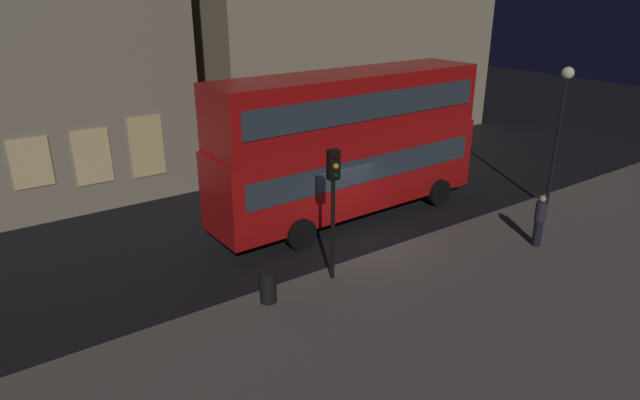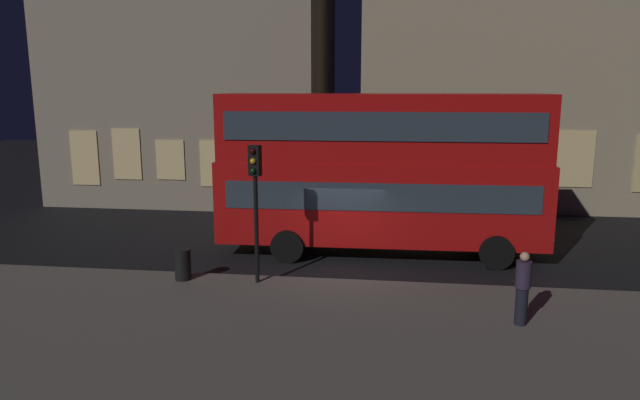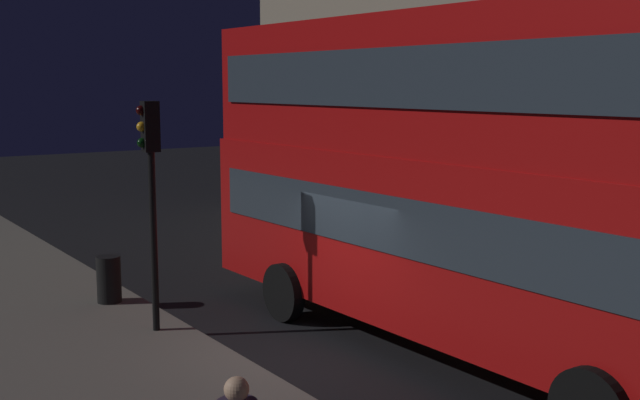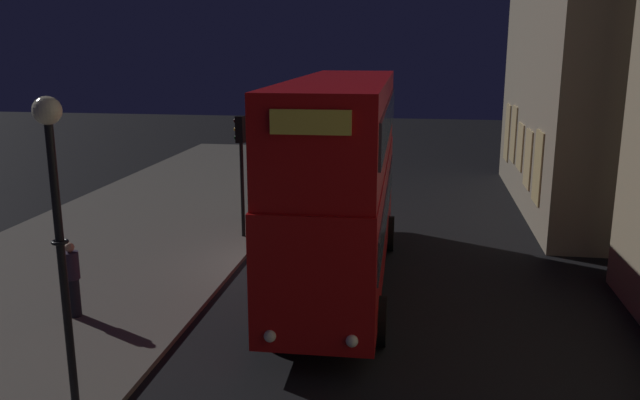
# 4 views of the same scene
# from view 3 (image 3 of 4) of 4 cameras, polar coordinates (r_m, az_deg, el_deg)

# --- Properties ---
(ground_plane) EXTENTS (80.00, 80.00, 0.00)m
(ground_plane) POSITION_cam_3_polar(r_m,az_deg,el_deg) (13.10, -1.03, -11.18)
(ground_plane) COLOR black
(double_decker_bus) EXTENTS (11.05, 2.92, 5.46)m
(double_decker_bus) POSITION_cam_3_polar(r_m,az_deg,el_deg) (12.89, 9.29, 2.35)
(double_decker_bus) COLOR #B20F0F
(double_decker_bus) RESTS_ON ground
(traffic_light_near_kerb) EXTENTS (0.35, 0.38, 3.97)m
(traffic_light_near_kerb) POSITION_cam_3_polar(r_m,az_deg,el_deg) (13.77, -12.05, 2.31)
(traffic_light_near_kerb) COLOR black
(traffic_light_near_kerb) RESTS_ON sidewalk_slab
(litter_bin) EXTENTS (0.47, 0.47, 0.92)m
(litter_bin) POSITION_cam_3_polar(r_m,az_deg,el_deg) (16.21, -14.89, -5.50)
(litter_bin) COLOR black
(litter_bin) RESTS_ON sidewalk_slab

